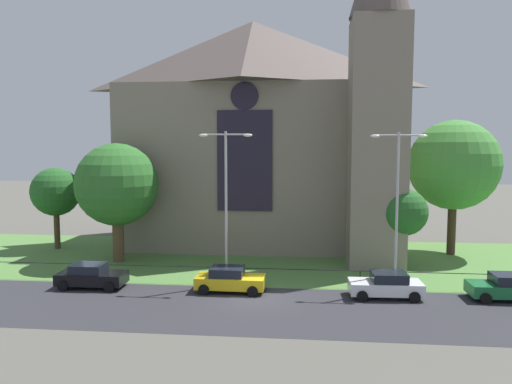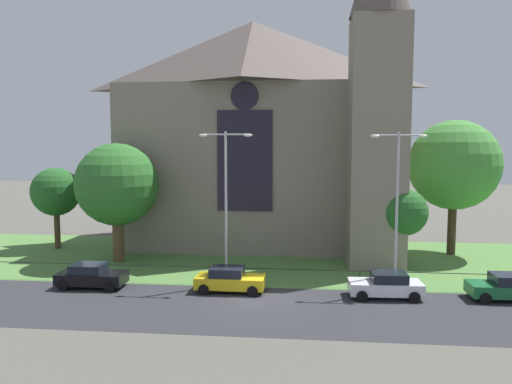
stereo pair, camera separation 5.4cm
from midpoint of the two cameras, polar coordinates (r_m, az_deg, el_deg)
name	(u,v)px [view 2 (the right image)]	position (r m, az deg, el deg)	size (l,w,h in m)	color
ground	(268,258)	(38.82, 1.50, -7.81)	(160.00, 160.00, 0.00)	#56544C
road_asphalt	(252,309)	(27.32, -0.46, -13.53)	(120.00, 8.00, 0.01)	#2D2D33
grass_verge	(266,264)	(36.88, 1.26, -8.51)	(120.00, 20.00, 0.01)	#517F3D
church_building	(261,131)	(43.94, 0.60, 7.23)	(23.20, 16.20, 26.00)	gray
iron_railing	(229,270)	(31.56, -3.11, -9.08)	(33.14, 0.07, 1.13)	black
tree_right_near	(404,213)	(36.28, 17.02, -2.32)	(3.39, 3.39, 5.87)	#4C3823
tree_left_near	(117,185)	(38.52, -15.98, 0.80)	(6.30, 6.30, 9.11)	brown
tree_left_far	(56,192)	(45.24, -22.42, -0.01)	(4.16, 4.16, 7.04)	#4C3823
tree_right_far	(454,165)	(42.50, 22.28, 2.92)	(7.27, 7.27, 10.99)	#423021
streetlamp_near	(226,191)	(30.62, -3.51, 0.18)	(3.37, 0.26, 9.80)	#B2B2B7
streetlamp_far	(397,193)	(30.73, 16.30, -0.08)	(3.37, 0.26, 9.73)	#B2B2B7
parked_car_black	(91,276)	(32.64, -18.75, -9.30)	(4.22, 2.06, 1.51)	black
parked_car_yellow	(230,279)	(30.19, -3.07, -10.22)	(4.23, 2.07, 1.51)	gold
parked_car_white	(386,285)	(29.99, 15.07, -10.50)	(4.27, 2.16, 1.51)	silver
parked_car_green	(507,287)	(32.03, 27.45, -9.91)	(4.22, 2.07, 1.51)	#196033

